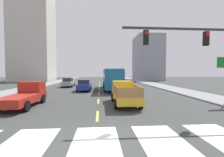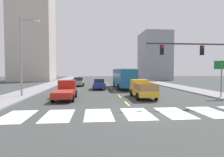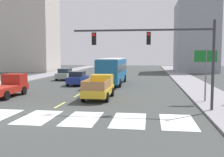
% 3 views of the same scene
% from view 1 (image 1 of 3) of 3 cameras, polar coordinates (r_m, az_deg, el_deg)
% --- Properties ---
extents(ground_plane, '(160.00, 160.00, 0.00)m').
position_cam_1_polar(ground_plane, '(6.54, -6.20, -23.40)').
color(ground_plane, '#3B3F3D').
extents(sidewalk_right, '(3.81, 110.00, 0.15)m').
position_cam_1_polar(sidewalk_right, '(26.79, 21.90, -3.64)').
color(sidewalk_right, gray).
rests_on(sidewalk_right, ground).
extents(sidewalk_left, '(3.81, 110.00, 0.15)m').
position_cam_1_polar(sidewalk_left, '(26.97, -31.36, -3.78)').
color(sidewalk_left, gray).
rests_on(sidewalk_left, ground).
extents(crosswalk_stripe_2, '(1.92, 3.75, 0.01)m').
position_cam_1_polar(crosswalk_stripe_2, '(7.17, -30.48, -21.28)').
color(crosswalk_stripe_2, silver).
rests_on(crosswalk_stripe_2, ground).
extents(crosswalk_stripe_3, '(1.92, 3.75, 0.01)m').
position_cam_1_polar(crosswalk_stripe_3, '(6.54, -6.20, -23.36)').
color(crosswalk_stripe_3, silver).
rests_on(crosswalk_stripe_3, ground).
extents(crosswalk_stripe_4, '(1.92, 3.75, 0.01)m').
position_cam_1_polar(crosswalk_stripe_4, '(7.01, 18.72, -21.61)').
color(crosswalk_stripe_4, silver).
rests_on(crosswalk_stripe_4, ground).
extents(lane_dash_0, '(0.16, 2.40, 0.01)m').
position_cam_1_polar(lane_dash_0, '(10.28, -5.46, -13.61)').
color(lane_dash_0, '#D6D553').
rests_on(lane_dash_0, ground).
extents(lane_dash_1, '(0.16, 2.40, 0.01)m').
position_cam_1_polar(lane_dash_1, '(15.15, -5.10, -8.36)').
color(lane_dash_1, '#D6D553').
rests_on(lane_dash_1, ground).
extents(lane_dash_2, '(0.16, 2.40, 0.01)m').
position_cam_1_polar(lane_dash_2, '(20.08, -4.91, -5.67)').
color(lane_dash_2, '#D6D553').
rests_on(lane_dash_2, ground).
extents(lane_dash_3, '(0.16, 2.40, 0.01)m').
position_cam_1_polar(lane_dash_3, '(25.04, -4.80, -4.05)').
color(lane_dash_3, '#D6D553').
rests_on(lane_dash_3, ground).
extents(lane_dash_4, '(0.16, 2.40, 0.01)m').
position_cam_1_polar(lane_dash_4, '(30.01, -4.73, -2.96)').
color(lane_dash_4, '#D6D553').
rests_on(lane_dash_4, ground).
extents(lane_dash_5, '(0.16, 2.40, 0.01)m').
position_cam_1_polar(lane_dash_5, '(35.00, -4.68, -2.18)').
color(lane_dash_5, '#D6D553').
rests_on(lane_dash_5, ground).
extents(lane_dash_6, '(0.16, 2.40, 0.01)m').
position_cam_1_polar(lane_dash_6, '(39.98, -4.64, -1.60)').
color(lane_dash_6, '#D6D553').
rests_on(lane_dash_6, ground).
extents(lane_dash_7, '(0.16, 2.40, 0.01)m').
position_cam_1_polar(lane_dash_7, '(44.97, -4.61, -1.14)').
color(lane_dash_7, '#D6D553').
rests_on(lane_dash_7, ground).
extents(pickup_stakebed, '(2.18, 5.20, 1.96)m').
position_cam_1_polar(pickup_stakebed, '(13.82, 4.63, -5.49)').
color(pickup_stakebed, gold).
rests_on(pickup_stakebed, ground).
extents(pickup_dark, '(2.18, 5.20, 1.96)m').
position_cam_1_polar(pickup_dark, '(14.83, -29.36, -5.31)').
color(pickup_dark, '#A42016').
rests_on(pickup_dark, ground).
extents(city_bus, '(2.72, 10.80, 3.32)m').
position_cam_1_polar(city_bus, '(24.43, -0.10, 0.39)').
color(city_bus, '#1A5C8D').
rests_on(city_bus, ground).
extents(sedan_near_right, '(2.02, 4.40, 1.72)m').
position_cam_1_polar(sedan_near_right, '(30.17, -16.03, -1.39)').
color(sedan_near_right, gray).
rests_on(sedan_near_right, ground).
extents(sedan_far, '(2.02, 4.40, 1.72)m').
position_cam_1_polar(sedan_far, '(23.19, -10.28, -2.47)').
color(sedan_far, navy).
rests_on(sedan_far, ground).
extents(traffic_signal_gantry, '(9.34, 0.27, 6.00)m').
position_cam_1_polar(traffic_signal_gantry, '(11.67, 36.25, 8.71)').
color(traffic_signal_gantry, '#2D2D33').
rests_on(traffic_signal_gantry, ground).
extents(tower_tall_centre, '(11.21, 9.03, 30.41)m').
position_cam_1_polar(tower_tall_centre, '(54.16, -27.48, 15.40)').
color(tower_tall_centre, beige).
rests_on(tower_tall_centre, ground).
extents(block_mid_left, '(8.36, 10.85, 14.88)m').
position_cam_1_polar(block_mid_left, '(54.26, 13.11, 7.28)').
color(block_mid_left, gray).
rests_on(block_mid_left, ground).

